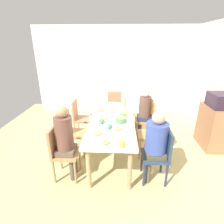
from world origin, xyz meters
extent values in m
plane|color=tan|center=(0.00, 0.00, 0.00)|extent=(5.97, 5.97, 0.00)
cube|color=silver|center=(-2.55, 0.00, 1.30)|extent=(0.12, 4.98, 2.60)
cube|color=white|center=(0.00, 0.00, 0.73)|extent=(2.06, 0.81, 0.04)
cylinder|color=tan|center=(-0.93, -0.31, 0.36)|extent=(0.07, 0.07, 0.71)
cylinder|color=tan|center=(0.93, -0.31, 0.36)|extent=(0.07, 0.07, 0.71)
cylinder|color=tan|center=(-0.93, 0.31, 0.36)|extent=(0.07, 0.07, 0.71)
cylinder|color=tan|center=(0.93, 0.31, 0.36)|extent=(0.07, 0.07, 0.71)
cube|color=#AD7851|center=(-0.69, -0.71, 0.44)|extent=(0.40, 0.40, 0.04)
cylinder|color=#AE874F|center=(-0.86, -0.88, 0.21)|extent=(0.04, 0.04, 0.43)
cylinder|color=#B57A51|center=(-0.52, -0.88, 0.21)|extent=(0.04, 0.04, 0.43)
cylinder|color=tan|center=(-0.86, -0.54, 0.21)|extent=(0.04, 0.04, 0.43)
cylinder|color=tan|center=(-0.52, -0.54, 0.21)|extent=(0.04, 0.04, 0.43)
cube|color=#B47757|center=(-0.69, -0.89, 0.68)|extent=(0.38, 0.04, 0.45)
cube|color=#A67E49|center=(0.69, -0.71, 0.44)|extent=(0.40, 0.40, 0.04)
cylinder|color=#A68059|center=(0.52, -0.88, 0.21)|extent=(0.04, 0.04, 0.43)
cylinder|color=tan|center=(0.86, -0.88, 0.21)|extent=(0.04, 0.04, 0.43)
cylinder|color=#A7834A|center=(0.52, -0.54, 0.21)|extent=(0.04, 0.04, 0.43)
cylinder|color=#AC7F52|center=(0.86, -0.54, 0.21)|extent=(0.04, 0.04, 0.43)
cube|color=#A97A53|center=(0.69, -0.89, 0.68)|extent=(0.38, 0.04, 0.45)
cylinder|color=brown|center=(0.61, -0.61, 0.23)|extent=(0.09, 0.09, 0.45)
cylinder|color=#524D3E|center=(0.77, -0.61, 0.23)|extent=(0.09, 0.09, 0.45)
cube|color=brown|center=(0.69, -0.71, 0.50)|extent=(0.30, 0.30, 0.10)
cylinder|color=brown|center=(0.69, -0.71, 0.82)|extent=(0.27, 0.27, 0.53)
sphere|color=tan|center=(0.69, -0.71, 1.16)|extent=(0.18, 0.18, 0.18)
cube|color=#A7804A|center=(-1.33, 0.00, 0.44)|extent=(0.40, 0.40, 0.04)
cylinder|color=#A38859|center=(-1.50, 0.17, 0.21)|extent=(0.04, 0.04, 0.43)
cylinder|color=#A37E52|center=(-1.50, -0.17, 0.21)|extent=(0.04, 0.04, 0.43)
cylinder|color=#B48647|center=(-1.16, 0.17, 0.21)|extent=(0.04, 0.04, 0.43)
cylinder|color=#A87648|center=(-1.16, -0.17, 0.21)|extent=(0.04, 0.04, 0.43)
cube|color=#A87551|center=(-1.51, 0.00, 0.68)|extent=(0.04, 0.38, 0.45)
cube|color=#AA874C|center=(0.00, 0.71, 0.44)|extent=(0.40, 0.40, 0.04)
cylinder|color=#A68853|center=(0.17, 0.88, 0.21)|extent=(0.04, 0.04, 0.43)
cylinder|color=#AD844A|center=(-0.17, 0.88, 0.21)|extent=(0.04, 0.04, 0.43)
cylinder|color=#A37758|center=(0.17, 0.54, 0.21)|extent=(0.04, 0.04, 0.43)
cylinder|color=#B1874B|center=(-0.17, 0.54, 0.21)|extent=(0.04, 0.04, 0.43)
cube|color=tan|center=(0.00, 0.89, 0.68)|extent=(0.38, 0.04, 0.45)
cube|color=navy|center=(0.69, 0.71, 0.44)|extent=(0.40, 0.40, 0.04)
cylinder|color=navy|center=(0.86, 0.88, 0.21)|extent=(0.04, 0.04, 0.43)
cylinder|color=#243845|center=(0.52, 0.88, 0.21)|extent=(0.04, 0.04, 0.43)
cylinder|color=#263247|center=(0.86, 0.54, 0.21)|extent=(0.04, 0.04, 0.43)
cylinder|color=#373150|center=(0.52, 0.54, 0.21)|extent=(0.04, 0.04, 0.43)
cube|color=#293D4F|center=(0.69, 0.89, 0.68)|extent=(0.38, 0.04, 0.45)
cylinder|color=brown|center=(0.77, 0.61, 0.23)|extent=(0.09, 0.09, 0.45)
cylinder|color=brown|center=(0.61, 0.61, 0.23)|extent=(0.09, 0.09, 0.45)
cube|color=brown|center=(0.69, 0.71, 0.50)|extent=(0.30, 0.30, 0.10)
cylinder|color=#394D9A|center=(0.69, 0.71, 0.78)|extent=(0.33, 0.33, 0.46)
sphere|color=tan|center=(0.69, 0.71, 1.10)|extent=(0.19, 0.19, 0.19)
cube|color=#B77C49|center=(-0.69, 0.71, 0.44)|extent=(0.40, 0.40, 0.04)
cylinder|color=tan|center=(-0.52, 0.88, 0.21)|extent=(0.04, 0.04, 0.43)
cylinder|color=#A67651|center=(-0.86, 0.88, 0.21)|extent=(0.04, 0.04, 0.43)
cylinder|color=#A67D50|center=(-0.52, 0.54, 0.21)|extent=(0.04, 0.04, 0.43)
cylinder|color=tan|center=(-0.86, 0.54, 0.21)|extent=(0.04, 0.04, 0.43)
cube|color=#B67E4C|center=(-0.69, 0.89, 0.68)|extent=(0.38, 0.04, 0.45)
cylinder|color=#313150|center=(-0.61, 0.61, 0.23)|extent=(0.09, 0.09, 0.45)
cylinder|color=#263A48|center=(-0.77, 0.61, 0.23)|extent=(0.09, 0.09, 0.45)
cube|color=#272F4F|center=(-0.69, 0.71, 0.50)|extent=(0.30, 0.30, 0.10)
cylinder|color=brown|center=(-0.69, 0.71, 0.78)|extent=(0.27, 0.27, 0.46)
sphere|color=beige|center=(-0.69, 0.71, 1.09)|extent=(0.18, 0.18, 0.18)
cube|color=tan|center=(0.00, -0.71, 0.44)|extent=(0.40, 0.40, 0.04)
cylinder|color=#AF7B4C|center=(-0.17, -0.88, 0.21)|extent=(0.04, 0.04, 0.43)
cylinder|color=#B2824F|center=(0.17, -0.88, 0.21)|extent=(0.04, 0.04, 0.43)
cylinder|color=#A6754A|center=(-0.17, -0.54, 0.21)|extent=(0.04, 0.04, 0.43)
cylinder|color=#B3795A|center=(0.17, -0.54, 0.21)|extent=(0.04, 0.04, 0.43)
cube|color=#B3824D|center=(0.00, -0.89, 0.68)|extent=(0.38, 0.04, 0.45)
cylinder|color=silver|center=(0.87, -0.05, 0.76)|extent=(0.22, 0.22, 0.01)
ellipsoid|color=#82924E|center=(0.87, -0.05, 0.78)|extent=(0.12, 0.12, 0.02)
cylinder|color=silver|center=(0.44, 0.12, 0.76)|extent=(0.26, 0.26, 0.01)
ellipsoid|color=tan|center=(0.44, 0.12, 0.78)|extent=(0.14, 0.14, 0.02)
cylinder|color=silver|center=(-0.54, -0.02, 0.76)|extent=(0.22, 0.22, 0.01)
ellipsoid|color=#879A50|center=(-0.54, -0.02, 0.78)|extent=(0.12, 0.12, 0.02)
cylinder|color=silver|center=(0.04, -0.13, 0.76)|extent=(0.21, 0.21, 0.01)
ellipsoid|color=tan|center=(0.04, -0.13, 0.78)|extent=(0.11, 0.11, 0.02)
cylinder|color=silver|center=(0.62, -0.20, 0.76)|extent=(0.25, 0.25, 0.01)
ellipsoid|color=tan|center=(0.62, -0.20, 0.78)|extent=(0.14, 0.14, 0.02)
cylinder|color=#4B884C|center=(-0.21, 0.25, 0.79)|extent=(0.20, 0.20, 0.06)
ellipsoid|color=tan|center=(-0.21, 0.25, 0.82)|extent=(0.16, 0.16, 0.04)
cylinder|color=#51844D|center=(0.12, 0.17, 0.80)|extent=(0.21, 0.21, 0.09)
ellipsoid|color=#91A45D|center=(0.12, 0.17, 0.85)|extent=(0.17, 0.17, 0.04)
cylinder|color=beige|center=(-0.25, -0.24, 0.79)|extent=(0.24, 0.24, 0.07)
ellipsoid|color=#AD7745|center=(-0.25, -0.24, 0.83)|extent=(0.19, 0.19, 0.04)
cylinder|color=#448D59|center=(0.18, -0.18, 0.79)|extent=(0.09, 0.09, 0.07)
torus|color=#4C9359|center=(0.24, -0.18, 0.79)|extent=(0.05, 0.01, 0.05)
cylinder|color=white|center=(-0.08, 0.33, 0.79)|extent=(0.07, 0.07, 0.07)
torus|color=white|center=(-0.03, 0.33, 0.79)|extent=(0.05, 0.01, 0.05)
cylinder|color=#429063|center=(0.40, -0.02, 0.79)|extent=(0.08, 0.08, 0.08)
torus|color=#4C8B6A|center=(0.45, -0.02, 0.79)|extent=(0.05, 0.01, 0.05)
cylinder|color=#DEC247|center=(0.93, 0.18, 0.80)|extent=(0.08, 0.08, 0.09)
torus|color=yellow|center=(0.98, 0.18, 0.80)|extent=(0.05, 0.01, 0.05)
cylinder|color=silver|center=(0.30, -0.34, 0.84)|extent=(0.06, 0.06, 0.18)
cone|color=silver|center=(0.30, -0.34, 0.95)|extent=(0.05, 0.05, 0.03)
cylinder|color=red|center=(0.30, -0.34, 0.97)|extent=(0.03, 0.03, 0.01)
cylinder|color=#C79147|center=(-0.67, 0.26, 0.85)|extent=(0.05, 0.05, 0.19)
cone|color=gold|center=(-0.67, 0.26, 0.95)|extent=(0.05, 0.05, 0.03)
cylinder|color=black|center=(-0.67, 0.26, 0.97)|extent=(0.03, 0.03, 0.01)
cylinder|color=silver|center=(-0.45, -0.20, 0.84)|extent=(0.06, 0.06, 0.18)
cone|color=silver|center=(-0.45, -0.20, 0.95)|extent=(0.05, 0.05, 0.03)
cylinder|color=white|center=(-0.45, -0.20, 0.97)|extent=(0.03, 0.03, 0.01)
cube|color=#906042|center=(-0.39, 2.13, 0.45)|extent=(0.70, 0.44, 0.90)
cube|color=#291C2D|center=(-0.39, 2.13, 1.04)|extent=(0.48, 0.36, 0.28)
camera|label=1|loc=(3.04, 0.14, 2.10)|focal=28.17mm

